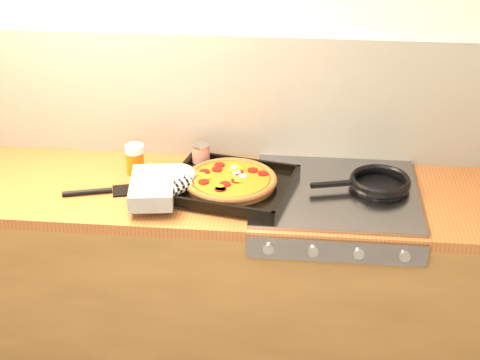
# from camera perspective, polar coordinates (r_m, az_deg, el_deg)

# --- Properties ---
(room_shell) EXTENTS (3.20, 3.20, 3.20)m
(room_shell) POSITION_cam_1_polar(r_m,az_deg,el_deg) (2.89, -1.37, 6.42)
(room_shell) COLOR white
(room_shell) RESTS_ON ground
(counter_run) EXTENTS (3.20, 0.62, 0.90)m
(counter_run) POSITION_cam_1_polar(r_m,az_deg,el_deg) (2.97, -1.89, -8.33)
(counter_run) COLOR olive
(counter_run) RESTS_ON ground
(stovetop) EXTENTS (0.60, 0.56, 0.02)m
(stovetop) POSITION_cam_1_polar(r_m,az_deg,el_deg) (2.71, 7.43, -0.99)
(stovetop) COLOR gray
(stovetop) RESTS_ON counter_run
(pizza_on_tray) EXTENTS (0.61, 0.48, 0.07)m
(pizza_on_tray) POSITION_cam_1_polar(r_m,az_deg,el_deg) (2.67, -2.38, -0.18)
(pizza_on_tray) COLOR black
(pizza_on_tray) RESTS_ON stovetop
(frying_pan) EXTENTS (0.39, 0.27, 0.04)m
(frying_pan) POSITION_cam_1_polar(r_m,az_deg,el_deg) (2.74, 10.70, -0.21)
(frying_pan) COLOR black
(frying_pan) RESTS_ON stovetop
(tomato_can) EXTENTS (0.09, 0.09, 0.10)m
(tomato_can) POSITION_cam_1_polar(r_m,az_deg,el_deg) (2.87, -3.04, 1.86)
(tomato_can) COLOR maroon
(tomato_can) RESTS_ON counter_run
(juice_glass) EXTENTS (0.09, 0.09, 0.12)m
(juice_glass) POSITION_cam_1_polar(r_m,az_deg,el_deg) (2.84, -8.15, 1.61)
(juice_glass) COLOR orange
(juice_glass) RESTS_ON counter_run
(wooden_spoon) EXTENTS (0.30, 0.04, 0.02)m
(wooden_spoon) POSITION_cam_1_polar(r_m,az_deg,el_deg) (2.85, 1.12, 0.83)
(wooden_spoon) COLOR olive
(wooden_spoon) RESTS_ON counter_run
(black_spatula) EXTENTS (0.28, 0.13, 0.02)m
(black_spatula) POSITION_cam_1_polar(r_m,az_deg,el_deg) (2.74, -10.54, -0.87)
(black_spatula) COLOR black
(black_spatula) RESTS_ON counter_run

